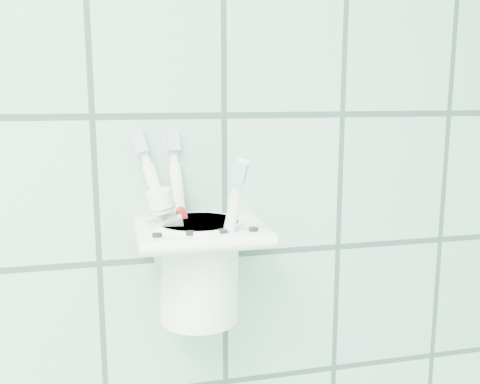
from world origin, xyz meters
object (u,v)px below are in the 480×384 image
object	(u,v)px
toothbrush_orange	(211,230)
toothbrush_blue	(189,223)
toothpaste_tube	(182,242)
holder_bracket	(200,233)
toothbrush_pink	(195,221)
cup	(199,267)

from	to	relation	value
toothbrush_orange	toothbrush_blue	bearing A→B (deg)	-146.01
toothbrush_orange	toothpaste_tube	xyz separation A→B (m)	(-0.03, 0.00, -0.01)
holder_bracket	toothbrush_pink	world-z (taller)	toothbrush_pink
cup	toothbrush_pink	xyz separation A→B (m)	(-0.00, -0.01, 0.05)
toothpaste_tube	cup	bearing A→B (deg)	19.90
toothbrush_blue	toothpaste_tube	distance (m)	0.02
holder_bracket	toothbrush_blue	size ratio (longest dim) A/B	0.68
cup	toothbrush_orange	size ratio (longest dim) A/B	0.61
cup	toothpaste_tube	distance (m)	0.04
toothpaste_tube	toothbrush_pink	bearing A→B (deg)	-16.15
holder_bracket	toothbrush_orange	xyz separation A→B (m)	(0.01, -0.00, 0.00)
toothbrush_blue	toothbrush_pink	bearing A→B (deg)	-14.46
cup	toothpaste_tube	xyz separation A→B (m)	(-0.02, -0.00, 0.03)
toothbrush_pink	toothpaste_tube	size ratio (longest dim) A/B	1.40
cup	toothpaste_tube	world-z (taller)	toothpaste_tube
holder_bracket	cup	world-z (taller)	same
holder_bracket	toothpaste_tube	world-z (taller)	toothpaste_tube
holder_bracket	toothbrush_pink	size ratio (longest dim) A/B	0.65
toothbrush_blue	holder_bracket	bearing A→B (deg)	15.06
toothbrush_blue	toothbrush_orange	xyz separation A→B (m)	(0.02, 0.00, -0.01)
cup	toothbrush_blue	size ratio (longest dim) A/B	0.55
toothbrush_pink	toothbrush_blue	bearing A→B (deg)	175.96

